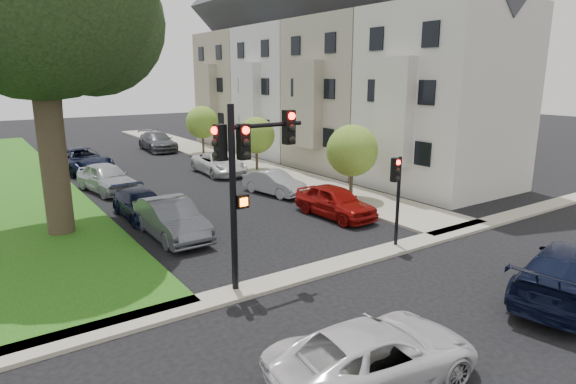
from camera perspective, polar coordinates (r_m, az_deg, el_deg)
ground at (r=15.29m, az=10.78°, el=-11.02°), size 140.00×140.00×0.00m
sidewalk_right at (r=38.14m, az=-7.68°, el=4.12°), size 3.50×44.00×0.12m
sidewalk_cross at (r=16.61m, az=5.89°, el=-8.56°), size 60.00×1.00×0.12m
house_a at (r=28.57m, az=18.12°, el=14.26°), size 7.70×7.55×15.97m
house_b at (r=33.74m, az=7.75°, el=14.61°), size 7.70×7.55×15.97m
house_c at (r=39.65m, az=0.29°, el=14.58°), size 7.70×7.55×15.97m
house_d at (r=46.04m, az=-5.17°, el=14.40°), size 7.70×7.55×15.97m
small_tree_a at (r=24.54m, az=7.61°, el=4.88°), size 2.62×2.62×3.94m
small_tree_b at (r=32.22m, az=-3.77°, el=6.72°), size 2.44×2.44×3.65m
small_tree_c at (r=39.81m, az=-10.13°, el=8.13°), size 2.62×2.62×3.92m
traffic_signal_main at (r=13.87m, az=-5.10°, el=3.29°), size 2.71×0.70×5.56m
traffic_signal_secondary at (r=17.95m, az=12.76°, el=0.76°), size 0.46×0.37×3.47m
car_cross_near at (r=10.77m, az=10.31°, el=-18.38°), size 4.88×2.64×1.30m
car_cross_far at (r=16.20m, az=30.82°, el=-8.22°), size 6.01×3.39×1.64m
car_parked_0 at (r=21.98m, az=5.59°, el=-1.12°), size 1.92×4.38×1.47m
car_parked_1 at (r=26.11m, az=-1.65°, el=1.10°), size 2.07×4.06×1.27m
car_parked_2 at (r=31.82m, az=-8.18°, el=3.35°), size 2.44×5.02×1.38m
car_parked_4 at (r=42.84m, az=-15.21°, el=5.81°), size 2.51×5.59×1.59m
car_parked_5 at (r=19.68m, az=-13.69°, el=-3.10°), size 1.72×4.74×1.55m
car_parked_6 at (r=22.76m, az=-16.97°, el=-1.41°), size 1.80×4.39×1.27m
car_parked_7 at (r=28.42m, az=-20.72°, el=1.60°), size 2.65×4.98×1.61m
car_parked_8 at (r=34.99m, az=-23.34°, el=3.49°), size 3.70×6.18×1.61m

